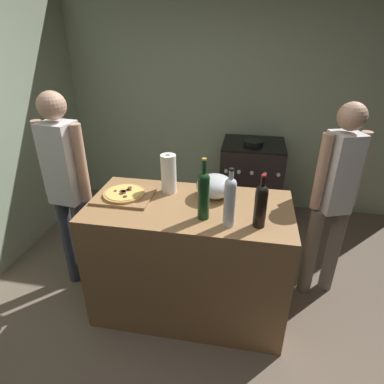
{
  "coord_description": "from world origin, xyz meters",
  "views": [
    {
      "loc": [
        0.28,
        -1.27,
        2.02
      ],
      "look_at": [
        -0.09,
        0.74,
        0.98
      ],
      "focal_mm": 30.25,
      "sensor_mm": 36.0,
      "label": 1
    }
  ],
  "objects_px": {
    "pizza": "(124,193)",
    "wine_bottle_green": "(204,193)",
    "paper_towel_roll": "(169,174)",
    "wine_bottle_dark": "(230,200)",
    "person_in_red": "(334,196)",
    "mixing_bowl": "(215,186)",
    "stove": "(251,182)",
    "wine_bottle_amber": "(261,204)",
    "person_in_stripes": "(67,184)"
  },
  "relations": [
    {
      "from": "mixing_bowl",
      "to": "stove",
      "type": "relative_size",
      "value": 0.28
    },
    {
      "from": "wine_bottle_amber",
      "to": "wine_bottle_green",
      "type": "distance_m",
      "value": 0.35
    },
    {
      "from": "mixing_bowl",
      "to": "stove",
      "type": "bearing_deg",
      "value": 78.39
    },
    {
      "from": "pizza",
      "to": "person_in_stripes",
      "type": "height_order",
      "value": "person_in_stripes"
    },
    {
      "from": "mixing_bowl",
      "to": "wine_bottle_dark",
      "type": "height_order",
      "value": "wine_bottle_dark"
    },
    {
      "from": "wine_bottle_green",
      "to": "person_in_stripes",
      "type": "height_order",
      "value": "person_in_stripes"
    },
    {
      "from": "pizza",
      "to": "paper_towel_roll",
      "type": "height_order",
      "value": "paper_towel_roll"
    },
    {
      "from": "wine_bottle_green",
      "to": "person_in_red",
      "type": "distance_m",
      "value": 1.06
    },
    {
      "from": "stove",
      "to": "person_in_red",
      "type": "distance_m",
      "value": 1.32
    },
    {
      "from": "wine_bottle_green",
      "to": "wine_bottle_dark",
      "type": "height_order",
      "value": "wine_bottle_green"
    },
    {
      "from": "wine_bottle_dark",
      "to": "wine_bottle_amber",
      "type": "bearing_deg",
      "value": 7.49
    },
    {
      "from": "pizza",
      "to": "mixing_bowl",
      "type": "height_order",
      "value": "mixing_bowl"
    },
    {
      "from": "pizza",
      "to": "person_in_red",
      "type": "bearing_deg",
      "value": 12.92
    },
    {
      "from": "wine_bottle_amber",
      "to": "person_in_red",
      "type": "relative_size",
      "value": 0.22
    },
    {
      "from": "wine_bottle_green",
      "to": "stove",
      "type": "distance_m",
      "value": 1.76
    },
    {
      "from": "stove",
      "to": "person_in_stripes",
      "type": "distance_m",
      "value": 2.01
    },
    {
      "from": "wine_bottle_green",
      "to": "stove",
      "type": "relative_size",
      "value": 0.42
    },
    {
      "from": "mixing_bowl",
      "to": "pizza",
      "type": "bearing_deg",
      "value": -168.3
    },
    {
      "from": "wine_bottle_dark",
      "to": "person_in_red",
      "type": "relative_size",
      "value": 0.24
    },
    {
      "from": "paper_towel_roll",
      "to": "wine_bottle_green",
      "type": "distance_m",
      "value": 0.44
    },
    {
      "from": "paper_towel_roll",
      "to": "stove",
      "type": "relative_size",
      "value": 0.3
    },
    {
      "from": "person_in_red",
      "to": "mixing_bowl",
      "type": "bearing_deg",
      "value": -166.19
    },
    {
      "from": "stove",
      "to": "person_in_red",
      "type": "height_order",
      "value": "person_in_red"
    },
    {
      "from": "wine_bottle_green",
      "to": "wine_bottle_dark",
      "type": "distance_m",
      "value": 0.17
    },
    {
      "from": "stove",
      "to": "person_in_stripes",
      "type": "bearing_deg",
      "value": -135.88
    },
    {
      "from": "stove",
      "to": "paper_towel_roll",
      "type": "bearing_deg",
      "value": -115.29
    },
    {
      "from": "person_in_stripes",
      "to": "person_in_red",
      "type": "height_order",
      "value": "person_in_stripes"
    },
    {
      "from": "paper_towel_roll",
      "to": "stove",
      "type": "bearing_deg",
      "value": 64.71
    },
    {
      "from": "pizza",
      "to": "mixing_bowl",
      "type": "xyz_separation_m",
      "value": [
        0.64,
        0.13,
        0.05
      ]
    },
    {
      "from": "wine_bottle_dark",
      "to": "person_in_red",
      "type": "distance_m",
      "value": 0.96
    },
    {
      "from": "wine_bottle_green",
      "to": "person_in_stripes",
      "type": "bearing_deg",
      "value": 166.8
    },
    {
      "from": "wine_bottle_dark",
      "to": "stove",
      "type": "distance_m",
      "value": 1.79
    },
    {
      "from": "mixing_bowl",
      "to": "person_in_red",
      "type": "height_order",
      "value": "person_in_red"
    },
    {
      "from": "pizza",
      "to": "wine_bottle_green",
      "type": "bearing_deg",
      "value": -16.24
    },
    {
      "from": "wine_bottle_amber",
      "to": "person_in_stripes",
      "type": "relative_size",
      "value": 0.21
    },
    {
      "from": "person_in_stripes",
      "to": "wine_bottle_dark",
      "type": "bearing_deg",
      "value": -13.94
    },
    {
      "from": "pizza",
      "to": "person_in_red",
      "type": "distance_m",
      "value": 1.55
    },
    {
      "from": "stove",
      "to": "person_in_stripes",
      "type": "xyz_separation_m",
      "value": [
        -1.4,
        -1.35,
        0.49
      ]
    },
    {
      "from": "paper_towel_roll",
      "to": "wine_bottle_amber",
      "type": "bearing_deg",
      "value": -28.44
    },
    {
      "from": "mixing_bowl",
      "to": "wine_bottle_green",
      "type": "xyz_separation_m",
      "value": [
        -0.04,
        -0.31,
        0.09
      ]
    },
    {
      "from": "paper_towel_roll",
      "to": "wine_bottle_amber",
      "type": "height_order",
      "value": "wine_bottle_amber"
    },
    {
      "from": "person_in_stripes",
      "to": "person_in_red",
      "type": "xyz_separation_m",
      "value": [
        2.0,
        0.26,
        -0.05
      ]
    },
    {
      "from": "wine_bottle_amber",
      "to": "person_in_red",
      "type": "bearing_deg",
      "value": 44.72
    },
    {
      "from": "wine_bottle_amber",
      "to": "person_in_red",
      "type": "height_order",
      "value": "person_in_red"
    },
    {
      "from": "wine_bottle_green",
      "to": "wine_bottle_dark",
      "type": "relative_size",
      "value": 1.08
    },
    {
      "from": "wine_bottle_green",
      "to": "stove",
      "type": "height_order",
      "value": "wine_bottle_green"
    },
    {
      "from": "wine_bottle_green",
      "to": "paper_towel_roll",
      "type": "bearing_deg",
      "value": 133.44
    },
    {
      "from": "wine_bottle_amber",
      "to": "paper_towel_roll",
      "type": "bearing_deg",
      "value": 151.56
    },
    {
      "from": "wine_bottle_amber",
      "to": "person_in_red",
      "type": "distance_m",
      "value": 0.8
    },
    {
      "from": "pizza",
      "to": "mixing_bowl",
      "type": "distance_m",
      "value": 0.65
    }
  ]
}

